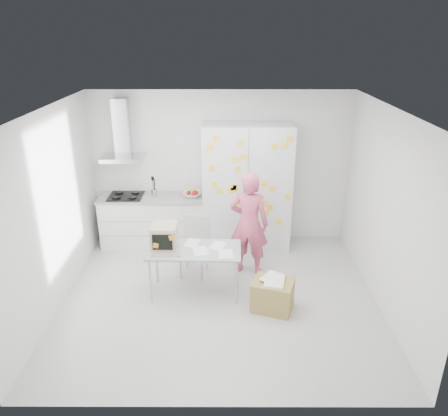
{
  "coord_description": "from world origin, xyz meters",
  "views": [
    {
      "loc": [
        0.08,
        -5.39,
        3.63
      ],
      "look_at": [
        0.06,
        0.62,
        1.15
      ],
      "focal_mm": 35.0,
      "sensor_mm": 36.0,
      "label": 1
    }
  ],
  "objects_px": {
    "chair": "(195,242)",
    "desk": "(175,242)",
    "person": "(249,224)",
    "cardboard_box": "(273,295)"
  },
  "relations": [
    {
      "from": "person",
      "to": "desk",
      "type": "relative_size",
      "value": 1.25
    },
    {
      "from": "desk",
      "to": "cardboard_box",
      "type": "bearing_deg",
      "value": -17.09
    },
    {
      "from": "person",
      "to": "chair",
      "type": "bearing_deg",
      "value": 15.58
    },
    {
      "from": "person",
      "to": "desk",
      "type": "height_order",
      "value": "person"
    },
    {
      "from": "person",
      "to": "desk",
      "type": "bearing_deg",
      "value": 42.17
    },
    {
      "from": "chair",
      "to": "desk",
      "type": "bearing_deg",
      "value": -101.0
    },
    {
      "from": "desk",
      "to": "cardboard_box",
      "type": "height_order",
      "value": "desk"
    },
    {
      "from": "person",
      "to": "cardboard_box",
      "type": "distance_m",
      "value": 1.22
    },
    {
      "from": "cardboard_box",
      "to": "chair",
      "type": "bearing_deg",
      "value": 138.49
    },
    {
      "from": "chair",
      "to": "cardboard_box",
      "type": "distance_m",
      "value": 1.54
    }
  ]
}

